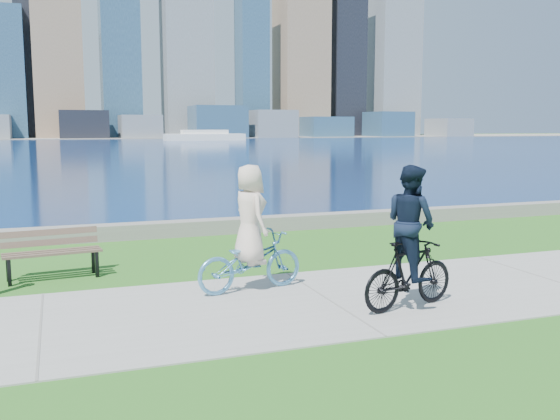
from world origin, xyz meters
The scene contains 10 objects.
ground centered at (0.00, 0.00, 0.00)m, with size 320.00×320.00×0.00m, color #235D18.
concrete_path centered at (0.00, 0.00, 0.01)m, with size 80.00×3.50×0.02m, color gray.
seawall centered at (0.00, 6.20, 0.17)m, with size 90.00×0.50×0.35m, color slate.
bay_water centered at (0.00, 72.00, 0.00)m, with size 320.00×131.00×0.01m, color navy.
far_shore centered at (0.00, 130.00, 0.06)m, with size 320.00×30.00×0.12m, color gray.
city_skyline centered at (1.78, 129.33, 21.27)m, with size 175.68×21.96×76.00m.
ferry_far centered at (20.39, 97.42, 0.77)m, with size 13.59×3.88×1.84m.
park_bench centered at (-3.85, 2.84, 0.50)m, with size 1.63×0.73×0.82m.
cyclist_woman centered at (-0.94, 0.88, 0.75)m, with size 0.91×1.85×1.97m.
cyclist_man centered at (0.89, -0.80, 0.88)m, with size 0.82×1.68×2.03m.
Camera 1 is at (-3.71, -8.23, 2.58)m, focal length 40.00 mm.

